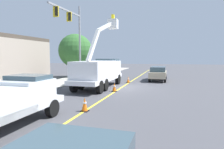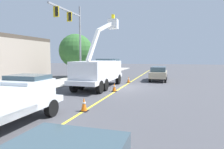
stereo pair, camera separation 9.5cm
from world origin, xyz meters
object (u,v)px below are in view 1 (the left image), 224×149
traffic_cone_mid_rear (114,87)px  utility_bucket_truck (100,70)px  passing_minivan (158,73)px  traffic_signal_mast (73,30)px  traffic_cone_trailing (128,80)px  service_pickup_truck (5,101)px  traffic_cone_mid_front (85,105)px

traffic_cone_mid_rear → utility_bucket_truck: bearing=45.6°
passing_minivan → traffic_signal_mast: 11.24m
passing_minivan → traffic_cone_trailing: 4.32m
traffic_cone_trailing → traffic_cone_mid_rear: bearing=177.8°
service_pickup_truck → traffic_cone_mid_front: service_pickup_truck is taller
traffic_cone_mid_front → utility_bucket_truck: bearing=12.1°
traffic_cone_mid_front → traffic_signal_mast: bearing=27.6°
traffic_cone_trailing → traffic_signal_mast: 8.35m
utility_bucket_truck → traffic_signal_mast: 6.63m
utility_bucket_truck → passing_minivan: bearing=-38.1°
passing_minivan → traffic_signal_mast: (-3.76, 9.38, 4.92)m
traffic_cone_mid_rear → service_pickup_truck: bearing=165.8°
traffic_cone_mid_rear → passing_minivan: bearing=-21.7°
service_pickup_truck → traffic_cone_mid_front: (3.11, -2.20, -0.75)m
service_pickup_truck → traffic_cone_mid_front: 3.88m
service_pickup_truck → traffic_cone_trailing: (15.11, -2.57, -0.78)m
service_pickup_truck → passing_minivan: 18.85m
traffic_cone_mid_front → traffic_cone_mid_rear: (6.22, -0.15, -0.01)m
traffic_cone_trailing → traffic_cone_mid_front: bearing=178.2°
traffic_cone_mid_front → passing_minivan: bearing=-13.6°
traffic_cone_mid_rear → traffic_cone_mid_front: bearing=178.6°
utility_bucket_truck → traffic_cone_mid_front: utility_bucket_truck is taller
utility_bucket_truck → traffic_cone_mid_rear: bearing=-134.4°
passing_minivan → traffic_cone_mid_rear: (-8.61, 3.43, -0.61)m
utility_bucket_truck → traffic_cone_mid_rear: utility_bucket_truck is taller
utility_bucket_truck → service_pickup_truck: 11.18m
traffic_cone_mid_rear → traffic_cone_trailing: (5.79, -0.22, -0.02)m
utility_bucket_truck → passing_minivan: (6.77, -5.31, -0.64)m
traffic_cone_trailing → traffic_signal_mast: size_ratio=0.08×
traffic_cone_mid_front → traffic_cone_mid_rear: 6.22m
traffic_cone_mid_front → traffic_cone_mid_rear: traffic_cone_mid_front is taller
passing_minivan → traffic_cone_trailing: size_ratio=7.03×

